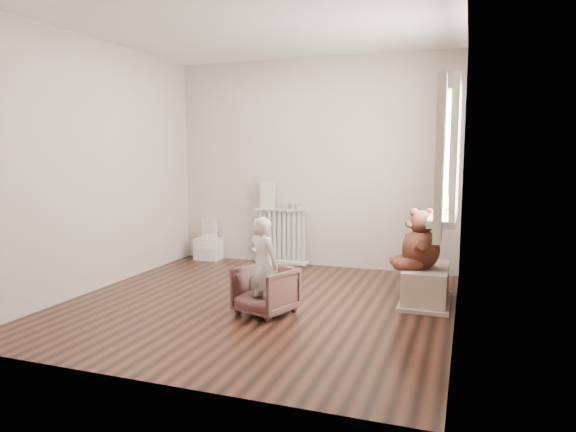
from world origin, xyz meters
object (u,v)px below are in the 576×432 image
(radiator, at_px, (281,235))
(toy_vanity, at_px, (208,239))
(armchair, at_px, (265,290))
(child, at_px, (263,265))
(plush_cat, at_px, (443,202))
(teddy_bear, at_px, (421,235))
(toy_bench, at_px, (426,282))

(radiator, bearing_deg, toy_vanity, -178.35)
(toy_vanity, bearing_deg, armchair, -50.12)
(child, bearing_deg, plush_cat, -136.62)
(teddy_bear, bearing_deg, armchair, -168.06)
(radiator, bearing_deg, plush_cat, -33.00)
(armchair, distance_m, teddy_bear, 1.55)
(toy_bench, height_order, teddy_bear, teddy_bear)
(teddy_bear, bearing_deg, radiator, 128.34)
(toy_vanity, bearing_deg, child, -50.85)
(teddy_bear, distance_m, plush_cat, 0.40)
(armchair, bearing_deg, toy_vanity, 148.43)
(plush_cat, bearing_deg, child, -158.78)
(toy_vanity, height_order, child, child)
(armchair, bearing_deg, child, -71.44)
(child, bearing_deg, toy_vanity, -32.29)
(armchair, height_order, teddy_bear, teddy_bear)
(toy_bench, xyz_separation_m, teddy_bear, (-0.05, -0.08, 0.47))
(toy_vanity, xyz_separation_m, toy_bench, (2.94, -1.08, -0.08))
(armchair, height_order, toy_bench, armchair)
(radiator, bearing_deg, teddy_bear, -33.01)
(radiator, relative_size, teddy_bear, 1.31)
(toy_vanity, bearing_deg, radiator, 1.65)
(child, bearing_deg, armchair, -71.44)
(radiator, distance_m, child, 2.08)
(radiator, xyz_separation_m, toy_bench, (1.89, -1.11, -0.19))
(radiator, bearing_deg, child, -74.32)
(toy_vanity, distance_m, armchair, 2.50)
(armchair, distance_m, toy_bench, 1.57)
(armchair, distance_m, plush_cat, 1.78)
(armchair, height_order, plush_cat, plush_cat)
(child, height_order, teddy_bear, teddy_bear)
(teddy_bear, xyz_separation_m, plush_cat, (0.19, -0.13, 0.33))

